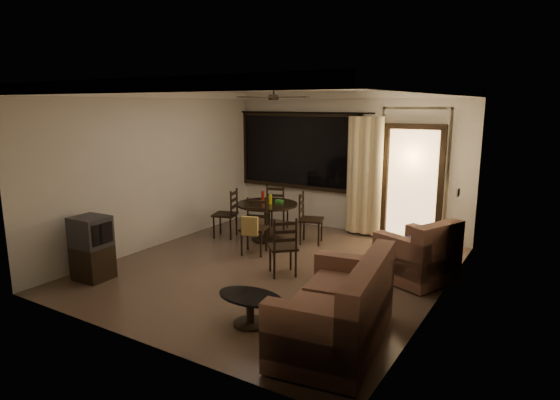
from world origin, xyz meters
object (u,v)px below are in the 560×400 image
Objects in this scene: dining_chair_east at (310,228)px; sofa at (341,312)px; dining_table at (267,211)px; side_chair at (283,258)px; dining_chair_west at (226,223)px; coffee_table at (250,305)px; armchair at (420,257)px; dining_chair_north at (277,216)px; tv_cabinet at (92,248)px; dining_chair_south at (254,237)px.

sofa is (2.04, -3.17, 0.10)m from dining_chair_east.
side_chair is at bearing -49.72° from dining_table.
coffee_table is (2.54, -2.79, -0.04)m from dining_chair_west.
sofa is at bearing -72.04° from armchair.
dining_chair_north is (-0.24, 0.75, -0.28)m from dining_table.
sofa reaches higher than side_chair.
coffee_table is (0.95, -3.29, -0.04)m from dining_chair_east.
dining_chair_west is 1.00× the size of dining_chair_east.
armchair is (4.15, 2.41, -0.10)m from tv_cabinet.
side_chair is at bearing 42.08° from dining_chair_west.
tv_cabinet is (-1.35, -2.23, 0.17)m from dining_chair_south.
coffee_table is (-1.10, -0.12, -0.14)m from sofa.
armchair reaches higher than side_chair.
sofa reaches higher than dining_chair_north.
side_chair is at bearing -133.17° from armchair.
tv_cabinet is (-0.86, -3.80, 0.19)m from dining_chair_north.
dining_chair_east is 1.15× the size of coffee_table.
dining_table is 0.84m from dining_chair_north.
armchair is (3.29, -1.39, 0.09)m from dining_chair_north.
dining_table reaches higher than side_chair.
dining_chair_west reaches higher than side_chair.
coffee_table is at bearing -60.21° from dining_table.
armchair is at bearing 66.76° from dining_chair_west.
dining_chair_east is 1.74m from side_chair.
dining_table is 0.90m from dining_chair_south.
dining_chair_north is 0.80× the size of armchair.
dining_chair_south reaches higher than armchair.
dining_chair_east is 1.00× the size of dining_chair_south.
dining_chair_west is 1.15m from dining_chair_north.
dining_chair_north is 1.15× the size of coffee_table.
tv_cabinet is 1.04× the size of side_chair.
tv_cabinet reaches higher than coffee_table.
armchair is (3.86, -0.39, 0.09)m from dining_chair_west.
dining_chair_north is at bearing 133.24° from dining_chair_west.
dining_table reaches higher than coffee_table.
dining_chair_north is at bearing -179.42° from armchair.
dining_chair_south is at bearing 135.70° from dining_chair_east.
sofa is at bearing 112.42° from dining_chair_north.
dining_chair_east is at bearing -119.63° from side_chair.
dining_chair_north is at bearing 90.00° from dining_chair_south.
dining_chair_south reaches higher than dining_table.
side_chair is (0.42, -1.69, -0.01)m from dining_chair_east.
dining_table is 1.39× the size of coffee_table.
dining_chair_west is 1.04× the size of side_chair.
sofa reaches higher than coffee_table.
tv_cabinet reaches higher than armchair.
dining_table is 1.26× the size of side_chair.
side_chair is (-1.84, -0.80, -0.11)m from armchair.
sofa is (2.58, -2.10, 0.07)m from dining_chair_south.
dining_table is 1.21× the size of dining_chair_north.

